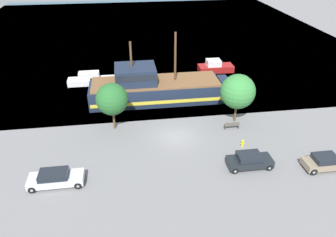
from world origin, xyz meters
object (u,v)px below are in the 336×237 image
object	(u,v)px
fire_hydrant	(243,143)
parked_car_curb_rear	(325,162)
parked_car_curb_mid	(249,161)
moored_boat_dockside	(92,79)
bench_promenade_east	(232,125)
parked_car_curb_front	(55,178)
pirate_ship	(154,88)
moored_boat_outer	(215,67)

from	to	relation	value
fire_hydrant	parked_car_curb_rear	bearing A→B (deg)	-35.67
parked_car_curb_mid	fire_hydrant	world-z (taller)	parked_car_curb_mid
moored_boat_dockside	bench_promenade_east	distance (m)	22.33
moored_boat_dockside	bench_promenade_east	world-z (taller)	moored_boat_dockside
fire_hydrant	bench_promenade_east	distance (m)	3.54
parked_car_curb_front	parked_car_curb_rear	distance (m)	24.85
pirate_ship	moored_boat_dockside	distance (m)	10.60
moored_boat_outer	moored_boat_dockside	bearing A→B (deg)	-173.05
moored_boat_dockside	parked_car_curb_rear	world-z (taller)	moored_boat_dockside
pirate_ship	bench_promenade_east	xyz separation A→B (m)	(8.00, -8.78, -1.27)
pirate_ship	parked_car_curb_rear	xyz separation A→B (m)	(14.49, -16.94, -1.00)
bench_promenade_east	fire_hydrant	bearing A→B (deg)	-89.25
pirate_ship	fire_hydrant	size ratio (longest dim) A/B	24.18
parked_car_curb_mid	moored_boat_dockside	bearing A→B (deg)	125.65
parked_car_curb_mid	parked_car_curb_rear	size ratio (longest dim) A/B	1.02
parked_car_curb_rear	bench_promenade_east	world-z (taller)	parked_car_curb_rear
moored_boat_dockside	bench_promenade_east	xyz separation A→B (m)	(16.40, -15.15, -0.25)
moored_boat_dockside	bench_promenade_east	bearing A→B (deg)	-42.73
pirate_ship	moored_boat_dockside	world-z (taller)	pirate_ship
pirate_ship	fire_hydrant	bearing A→B (deg)	-56.83
pirate_ship	parked_car_curb_mid	distance (m)	17.47
moored_boat_dockside	bench_promenade_east	size ratio (longest dim) A/B	4.37
parked_car_curb_mid	bench_promenade_east	size ratio (longest dim) A/B	2.53
parked_car_curb_mid	moored_boat_outer	bearing A→B (deg)	82.24
parked_car_curb_rear	moored_boat_outer	bearing A→B (deg)	98.16
moored_boat_dockside	moored_boat_outer	size ratio (longest dim) A/B	1.33
parked_car_curb_front	fire_hydrant	bearing A→B (deg)	10.57
parked_car_curb_rear	pirate_ship	bearing A→B (deg)	130.54
moored_boat_outer	fire_hydrant	size ratio (longest dim) A/B	7.21
moored_boat_outer	parked_car_curb_mid	distance (m)	24.70
moored_boat_outer	parked_car_curb_front	world-z (taller)	moored_boat_outer
pirate_ship	bench_promenade_east	distance (m)	11.95
moored_boat_dockside	moored_boat_outer	xyz separation A→B (m)	(19.21, 2.34, 0.04)
moored_boat_outer	bench_promenade_east	xyz separation A→B (m)	(-2.81, -17.50, -0.29)
pirate_ship	parked_car_curb_mid	xyz separation A→B (m)	(7.48, -15.76, -0.98)
parked_car_curb_front	bench_promenade_east	xyz separation A→B (m)	(18.34, 6.97, -0.26)
parked_car_curb_front	parked_car_curb_mid	world-z (taller)	parked_car_curb_mid
moored_boat_dockside	parked_car_curb_mid	size ratio (longest dim) A/B	1.73
pirate_ship	moored_boat_outer	bearing A→B (deg)	38.89
parked_car_curb_mid	parked_car_curb_rear	world-z (taller)	parked_car_curb_mid
pirate_ship	bench_promenade_east	world-z (taller)	pirate_ship
moored_boat_dockside	parked_car_curb_front	distance (m)	22.21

